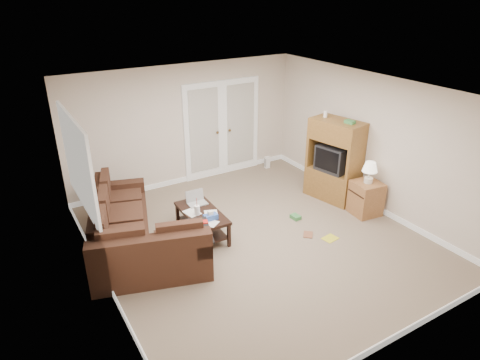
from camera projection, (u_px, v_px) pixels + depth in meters
floor at (257, 239)px, 7.19m from camera, size 5.50×5.50×0.00m
ceiling at (260, 91)px, 6.15m from camera, size 5.00×5.50×0.02m
wall_left at (96, 211)px, 5.50m from camera, size 0.02×5.50×2.50m
wall_right at (372, 143)px, 7.84m from camera, size 0.02×5.50×2.50m
wall_back at (185, 125)px, 8.81m from camera, size 5.00×0.02×2.50m
wall_front at (400, 259)px, 4.53m from camera, size 5.00×0.02×2.50m
baseboards at (257, 236)px, 7.17m from camera, size 5.00×5.50×0.10m
french_doors at (222, 129)px, 9.27m from camera, size 1.80×0.05×2.13m
window_left at (78, 163)px, 6.17m from camera, size 0.05×1.92×1.42m
sectional_sofa at (133, 236)px, 6.70m from camera, size 1.89×2.97×0.80m
coffee_table at (202, 222)px, 7.21m from camera, size 0.59×1.13×0.76m
tv_armoire at (334, 160)px, 8.27m from camera, size 0.75×1.09×1.71m
side_cabinet at (366, 195)px, 7.84m from camera, size 0.54×0.54×1.03m
space_heater at (267, 162)px, 9.92m from camera, size 0.11×0.09×0.27m
floor_magazine at (330, 238)px, 7.20m from camera, size 0.28×0.24×0.01m
floor_greenbox at (296, 217)px, 7.79m from camera, size 0.15×0.19×0.07m
floor_book at (304, 234)px, 7.31m from camera, size 0.26×0.26×0.02m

